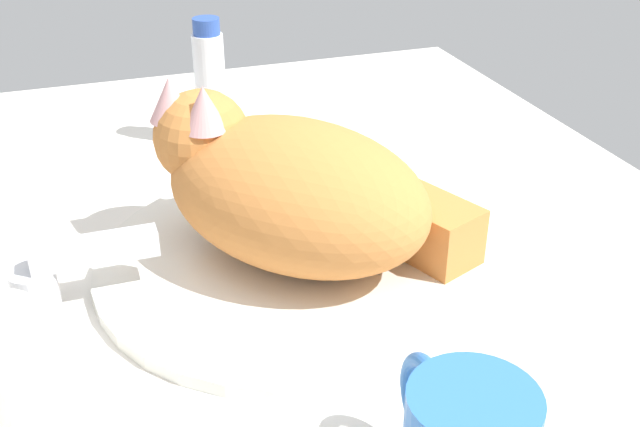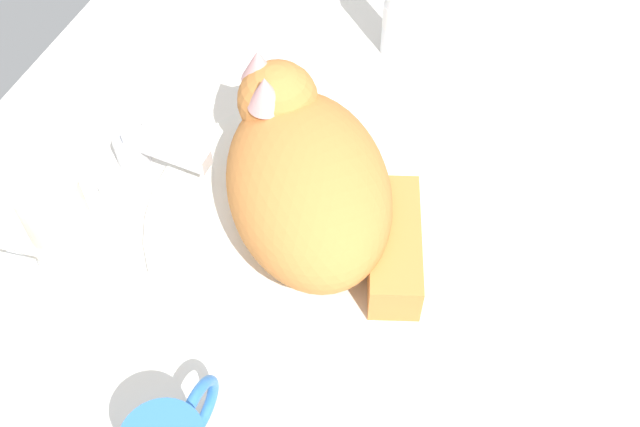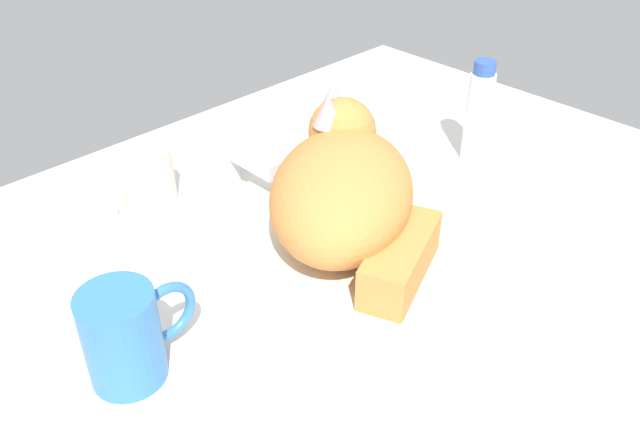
# 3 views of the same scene
# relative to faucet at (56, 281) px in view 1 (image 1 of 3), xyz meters

# --- Properties ---
(ground_plane) EXTENTS (1.10, 0.83, 0.03)m
(ground_plane) POSITION_rel_faucet_xyz_m (0.00, -0.20, -0.04)
(ground_plane) COLOR silver
(sink_basin) EXTENTS (0.35, 0.35, 0.01)m
(sink_basin) POSITION_rel_faucet_xyz_m (0.00, -0.20, -0.02)
(sink_basin) COLOR silver
(sink_basin) RESTS_ON ground_plane
(faucet) EXTENTS (0.12, 0.12, 0.06)m
(faucet) POSITION_rel_faucet_xyz_m (0.00, 0.00, 0.00)
(faucet) COLOR silver
(faucet) RESTS_ON ground_plane
(cat) EXTENTS (0.29, 0.28, 0.15)m
(cat) POSITION_rel_faucet_xyz_m (0.01, -0.20, 0.05)
(cat) COLOR #D17F3D
(cat) RESTS_ON sink_basin
(toothpaste_bottle) EXTENTS (0.04, 0.04, 0.15)m
(toothpaste_bottle) POSITION_rel_faucet_xyz_m (0.29, -0.19, 0.04)
(toothpaste_bottle) COLOR white
(toothpaste_bottle) RESTS_ON ground_plane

